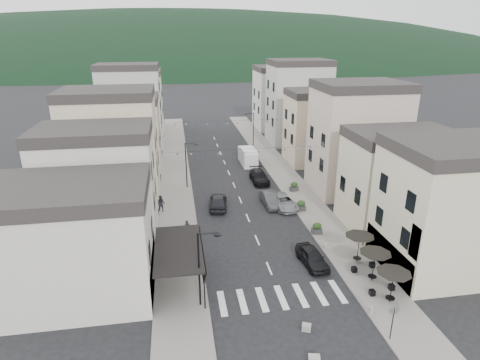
# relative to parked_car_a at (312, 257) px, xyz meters

# --- Properties ---
(ground) EXTENTS (700.00, 700.00, 0.00)m
(ground) POSITION_rel_parked_car_a_xyz_m (-3.77, -6.00, -0.73)
(ground) COLOR black
(ground) RESTS_ON ground
(sidewalk_left) EXTENTS (4.00, 76.00, 0.12)m
(sidewalk_left) POSITION_rel_parked_car_a_xyz_m (-11.27, 26.00, -0.67)
(sidewalk_left) COLOR slate
(sidewalk_left) RESTS_ON ground
(sidewalk_right) EXTENTS (4.00, 76.00, 0.12)m
(sidewalk_right) POSITION_rel_parked_car_a_xyz_m (3.73, 26.00, -0.67)
(sidewalk_right) COLOR slate
(sidewalk_right) RESTS_ON ground
(hill_backdrop) EXTENTS (640.00, 360.00, 70.00)m
(hill_backdrop) POSITION_rel_parked_car_a_xyz_m (-3.77, 294.00, -0.73)
(hill_backdrop) COLOR black
(hill_backdrop) RESTS_ON ground
(boutique_building) EXTENTS (12.00, 8.00, 8.00)m
(boutique_building) POSITION_rel_parked_car_a_xyz_m (-19.27, -1.00, 3.27)
(boutique_building) COLOR #BCB7AC
(boutique_building) RESTS_ON ground
(bistro_building) EXTENTS (10.00, 8.00, 10.00)m
(bistro_building) POSITION_rel_parked_car_a_xyz_m (10.73, -2.00, 4.27)
(bistro_building) COLOR beige
(bistro_building) RESTS_ON ground
(boutique_awning) EXTENTS (3.77, 7.50, 3.28)m
(boutique_awning) POSITION_rel_parked_car_a_xyz_m (-11.02, -1.00, 2.38)
(boutique_awning) COLOR black
(boutique_awning) RESTS_ON ground
(buildings_row_left) EXTENTS (10.20, 54.16, 14.00)m
(buildings_row_left) POSITION_rel_parked_car_a_xyz_m (-18.27, 31.75, 5.39)
(buildings_row_left) COLOR #BCB7AC
(buildings_row_left) RESTS_ON ground
(buildings_row_right) EXTENTS (10.20, 54.16, 14.50)m
(buildings_row_right) POSITION_rel_parked_car_a_xyz_m (10.73, 30.59, 5.59)
(buildings_row_right) COLOR beige
(buildings_row_right) RESTS_ON ground
(cafe_terrace) EXTENTS (2.50, 8.10, 2.53)m
(cafe_terrace) POSITION_rel_parked_car_a_xyz_m (3.93, -3.20, 1.62)
(cafe_terrace) COLOR black
(cafe_terrace) RESTS_ON ground
(streetlamp_left_near) EXTENTS (1.70, 0.56, 6.00)m
(streetlamp_left_near) POSITION_rel_parked_car_a_xyz_m (-9.59, -4.00, 2.97)
(streetlamp_left_near) COLOR black
(streetlamp_left_near) RESTS_ON ground
(streetlamp_left_far) EXTENTS (1.70, 0.56, 6.00)m
(streetlamp_left_far) POSITION_rel_parked_car_a_xyz_m (-9.59, 20.00, 2.97)
(streetlamp_left_far) COLOR black
(streetlamp_left_far) RESTS_ON ground
(streetlamp_right_far) EXTENTS (1.70, 0.56, 6.00)m
(streetlamp_right_far) POSITION_rel_parked_car_a_xyz_m (2.05, 38.00, 2.97)
(streetlamp_right_far) COLOR black
(streetlamp_right_far) RESTS_ON ground
(traffic_sign) EXTENTS (0.70, 0.07, 2.70)m
(traffic_sign) POSITION_rel_parked_car_a_xyz_m (2.03, -9.50, 1.20)
(traffic_sign) COLOR black
(traffic_sign) RESTS_ON ground
(bollards) EXTENTS (11.66, 10.26, 0.60)m
(bollards) POSITION_rel_parked_car_a_xyz_m (-3.77, -0.50, -0.31)
(bollards) COLOR gray
(bollards) RESTS_ON ground
(bunting_near) EXTENTS (19.00, 0.28, 0.62)m
(bunting_near) POSITION_rel_parked_car_a_xyz_m (-3.77, 16.00, 4.92)
(bunting_near) COLOR black
(bunting_near) RESTS_ON ground
(bunting_far) EXTENTS (19.00, 0.28, 0.62)m
(bunting_far) POSITION_rel_parked_car_a_xyz_m (-3.77, 32.00, 4.92)
(bunting_far) COLOR black
(bunting_far) RESTS_ON ground
(parked_car_a) EXTENTS (2.15, 4.45, 1.46)m
(parked_car_a) POSITION_rel_parked_car_a_xyz_m (0.00, 0.00, 0.00)
(parked_car_a) COLOR black
(parked_car_a) RESTS_ON ground
(parked_car_b) EXTENTS (1.73, 4.56, 1.49)m
(parked_car_b) POSITION_rel_parked_car_a_xyz_m (-0.61, 12.89, 0.01)
(parked_car_b) COLOR #313234
(parked_car_b) RESTS_ON ground
(parked_car_c) EXTENTS (2.91, 5.20, 1.37)m
(parked_car_c) POSITION_rel_parked_car_a_xyz_m (0.72, 12.09, -0.04)
(parked_car_c) COLOR gray
(parked_car_c) RESTS_ON ground
(parked_car_d) EXTENTS (2.10, 5.14, 1.49)m
(parked_car_d) POSITION_rel_parked_car_a_xyz_m (-0.25, 20.67, 0.01)
(parked_car_d) COLOR black
(parked_car_d) RESTS_ON ground
(parked_car_e) EXTENTS (2.53, 4.99, 1.63)m
(parked_car_e) POSITION_rel_parked_car_a_xyz_m (-6.61, 13.18, 0.08)
(parked_car_e) COLOR black
(parked_car_e) RESTS_ON ground
(delivery_van) EXTENTS (2.20, 5.28, 2.51)m
(delivery_van) POSITION_rel_parked_car_a_xyz_m (-0.36, 28.55, 0.50)
(delivery_van) COLOR silver
(delivery_van) RESTS_ON ground
(pedestrian_a) EXTENTS (0.60, 0.43, 1.53)m
(pedestrian_a) POSITION_rel_parked_car_a_xyz_m (-10.35, 6.94, 0.15)
(pedestrian_a) COLOR black
(pedestrian_a) RESTS_ON sidewalk_left
(pedestrian_b) EXTENTS (1.06, 0.91, 1.89)m
(pedestrian_b) POSITION_rel_parked_car_a_xyz_m (-12.97, 12.93, 0.33)
(pedestrian_b) COLOR #26202B
(pedestrian_b) RESTS_ON sidewalk_left
(concrete_block_b) EXTENTS (0.73, 0.65, 0.45)m
(concrete_block_b) POSITION_rel_parked_car_a_xyz_m (-3.03, -7.72, -0.51)
(concrete_block_b) COLOR gray
(concrete_block_b) RESTS_ON ground
(concrete_block_c) EXTENTS (0.80, 0.65, 0.40)m
(concrete_block_c) POSITION_rel_parked_car_a_xyz_m (-3.43, -10.44, -0.53)
(concrete_block_c) COLOR gray
(concrete_block_c) RESTS_ON ground
(planter_la) EXTENTS (1.05, 0.80, 1.04)m
(planter_la) POSITION_rel_parked_car_a_xyz_m (-10.01, 2.90, -0.11)
(planter_la) COLOR #2E2E31
(planter_la) RESTS_ON sidewalk_left
(planter_lb) EXTENTS (1.01, 0.74, 1.02)m
(planter_lb) POSITION_rel_parked_car_a_xyz_m (-12.16, 6.53, -0.12)
(planter_lb) COLOR #2D2D30
(planter_lb) RESTS_ON sidewalk_left
(planter_ra) EXTENTS (1.15, 0.79, 1.17)m
(planter_ra) POSITION_rel_parked_car_a_xyz_m (2.26, 5.17, -0.04)
(planter_ra) COLOR #2E2D30
(planter_ra) RESTS_ON sidewalk_right
(planter_rb) EXTENTS (1.13, 0.70, 1.20)m
(planter_rb) POSITION_rel_parked_car_a_xyz_m (2.37, 10.71, -0.03)
(planter_rb) COLOR #2D2E30
(planter_rb) RESTS_ON sidewalk_right
(planter_rc) EXTENTS (1.15, 0.80, 1.17)m
(planter_rc) POSITION_rel_parked_car_a_xyz_m (3.31, 16.50, -0.04)
(planter_rc) COLOR #303033
(planter_rc) RESTS_ON sidewalk_right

